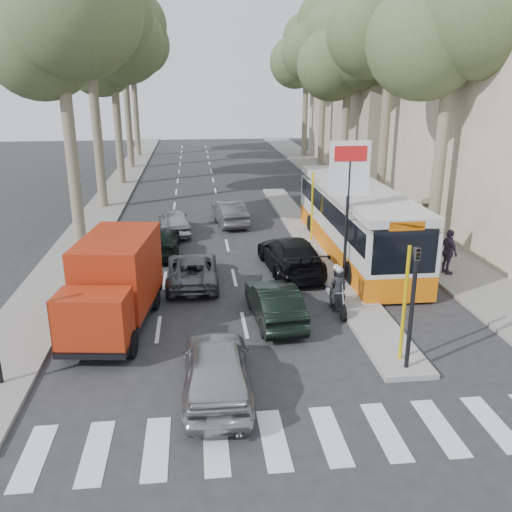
{
  "coord_description": "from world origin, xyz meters",
  "views": [
    {
      "loc": [
        -2.36,
        -14.15,
        7.71
      ],
      "look_at": [
        -0.25,
        4.35,
        1.6
      ],
      "focal_mm": 38.0,
      "sensor_mm": 36.0,
      "label": 1
    }
  ],
  "objects_px": {
    "dark_hatchback": "(274,303)",
    "motorcycle": "(337,289)",
    "silver_hatchback": "(217,369)",
    "city_bus": "(355,219)",
    "red_truck": "(115,283)"
  },
  "relations": [
    {
      "from": "dark_hatchback",
      "to": "motorcycle",
      "type": "relative_size",
      "value": 1.97
    },
    {
      "from": "silver_hatchback",
      "to": "motorcycle",
      "type": "bearing_deg",
      "value": -130.99
    },
    {
      "from": "dark_hatchback",
      "to": "city_bus",
      "type": "height_order",
      "value": "city_bus"
    },
    {
      "from": "city_bus",
      "to": "red_truck",
      "type": "bearing_deg",
      "value": -145.54
    },
    {
      "from": "silver_hatchback",
      "to": "dark_hatchback",
      "type": "height_order",
      "value": "silver_hatchback"
    },
    {
      "from": "red_truck",
      "to": "motorcycle",
      "type": "bearing_deg",
      "value": 11.68
    },
    {
      "from": "dark_hatchback",
      "to": "motorcycle",
      "type": "bearing_deg",
      "value": -169.13
    },
    {
      "from": "silver_hatchback",
      "to": "city_bus",
      "type": "distance_m",
      "value": 12.93
    },
    {
      "from": "silver_hatchback",
      "to": "red_truck",
      "type": "relative_size",
      "value": 0.76
    },
    {
      "from": "motorcycle",
      "to": "red_truck",
      "type": "bearing_deg",
      "value": -176.16
    },
    {
      "from": "red_truck",
      "to": "silver_hatchback",
      "type": "bearing_deg",
      "value": -47.39
    },
    {
      "from": "city_bus",
      "to": "dark_hatchback",
      "type": "bearing_deg",
      "value": -124.38
    },
    {
      "from": "red_truck",
      "to": "city_bus",
      "type": "distance_m",
      "value": 11.83
    },
    {
      "from": "red_truck",
      "to": "city_bus",
      "type": "bearing_deg",
      "value": 41.76
    },
    {
      "from": "motorcycle",
      "to": "city_bus",
      "type": "bearing_deg",
      "value": 68.4
    }
  ]
}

